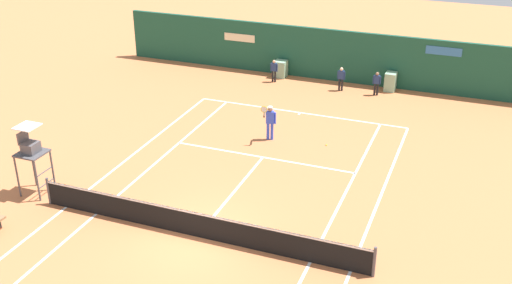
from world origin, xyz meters
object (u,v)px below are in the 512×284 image
Objects in this scene: ball_kid_right_post at (274,69)px; tennis_ball_by_sideline at (326,145)px; player_on_baseline at (270,120)px; ball_kid_centre_post at (341,77)px; ball_kid_left_post at (377,82)px; umpire_chair at (31,150)px.

ball_kid_right_post reaches higher than tennis_ball_by_sideline.
player_on_baseline is 7.45m from ball_kid_centre_post.
ball_kid_right_post is 18.93× the size of tennis_ball_by_sideline.
ball_kid_left_post is 18.92× the size of tennis_ball_by_sideline.
umpire_chair reaches higher than ball_kid_left_post.
umpire_chair is 41.01× the size of tennis_ball_by_sideline.
umpire_chair is at bearing 71.72° from ball_kid_right_post.
ball_kid_centre_post is at bearing 177.39° from ball_kid_right_post.
player_on_baseline reaches higher than ball_kid_right_post.
umpire_chair is at bearing 60.90° from ball_kid_centre_post.
ball_kid_centre_post is 19.33× the size of tennis_ball_by_sideline.
player_on_baseline is at bearing -173.15° from tennis_ball_by_sideline.
ball_kid_left_post is at bearing 179.12° from ball_kid_centre_post.
tennis_ball_by_sideline is (1.12, -7.00, -0.72)m from ball_kid_centre_post.
ball_kid_left_post is 0.98× the size of ball_kid_centre_post.
ball_kid_right_post is 1.00× the size of ball_kid_left_post.
umpire_chair is 10.18m from player_on_baseline.
ball_kid_left_post is at bearing 146.37° from umpire_chair.
player_on_baseline is 1.42× the size of ball_kid_left_post.
player_on_baseline is 1.39× the size of ball_kid_centre_post.
umpire_chair reaches higher than player_on_baseline.
player_on_baseline is (6.61, 7.69, -0.85)m from umpire_chair.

